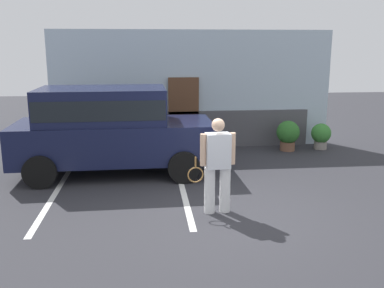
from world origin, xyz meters
name	(u,v)px	position (x,y,z in m)	size (l,w,h in m)	color
ground_plane	(225,214)	(0.00, 0.00, 0.00)	(40.00, 40.00, 0.00)	#2D2D33
parking_stripe_0	(55,193)	(-3.31, 1.50, 0.00)	(0.12, 4.40, 0.01)	silver
parking_stripe_1	(182,189)	(-0.66, 1.50, 0.00)	(0.12, 4.40, 0.01)	silver
house_frontage	(193,93)	(0.00, 5.51, 1.63)	(8.32, 0.40, 3.46)	silver
parked_suv	(110,126)	(-2.26, 2.86, 1.15)	(4.63, 2.22, 2.05)	#141938
tennis_player_man	(217,165)	(-0.14, 0.13, 0.90)	(0.91, 0.31, 1.75)	white
potted_plant_by_porch	(288,134)	(2.69, 4.64, 0.49)	(0.67, 0.67, 0.88)	brown
potted_plant_secondary	(321,135)	(3.73, 4.72, 0.42)	(0.58, 0.58, 0.77)	gray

